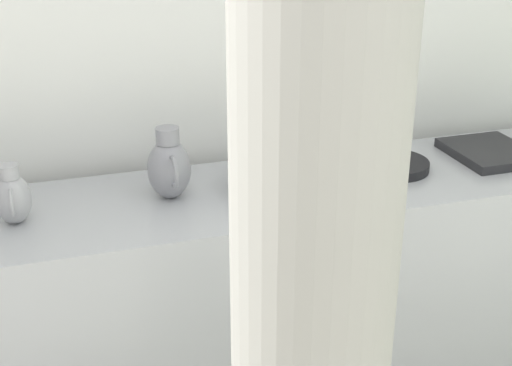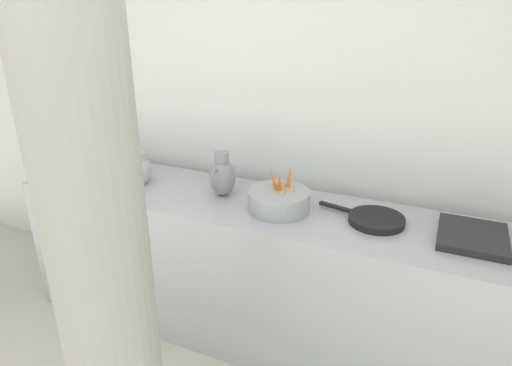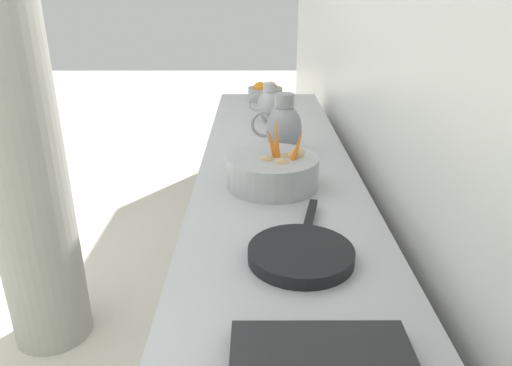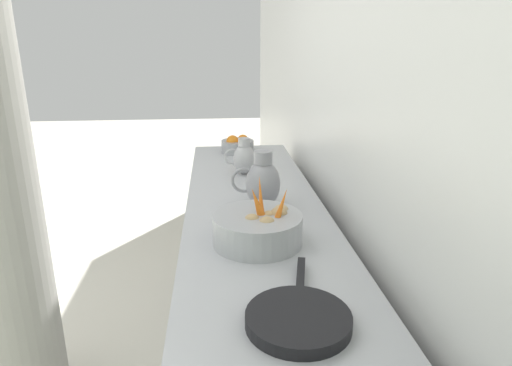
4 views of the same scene
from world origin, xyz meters
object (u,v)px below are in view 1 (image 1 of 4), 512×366
at_px(skillet_on_counter, 391,165).
at_px(metal_pitcher_short, 13,197).
at_px(vegetable_colander, 274,175).
at_px(metal_pitcher_tall, 169,167).
at_px(support_column, 320,106).

bearing_deg(skillet_on_counter, metal_pitcher_short, -87.97).
relative_size(vegetable_colander, metal_pitcher_short, 1.62).
relative_size(metal_pitcher_tall, support_column, 0.08).
bearing_deg(skillet_on_counter, support_column, -35.19).
distance_m(metal_pitcher_short, support_column, 1.31).
xyz_separation_m(vegetable_colander, support_column, (1.02, -0.26, 0.58)).
relative_size(vegetable_colander, metal_pitcher_tall, 1.27).
distance_m(metal_pitcher_tall, skillet_on_counter, 0.86).
height_order(skillet_on_counter, support_column, support_column).
height_order(metal_pitcher_short, skillet_on_counter, metal_pitcher_short).
bearing_deg(vegetable_colander, support_column, -14.60).
relative_size(metal_pitcher_tall, metal_pitcher_short, 1.27).
xyz_separation_m(vegetable_colander, metal_pitcher_tall, (-0.05, -0.36, 0.06)).
height_order(vegetable_colander, metal_pitcher_short, vegetable_colander).
bearing_deg(metal_pitcher_short, vegetable_colander, 89.56).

